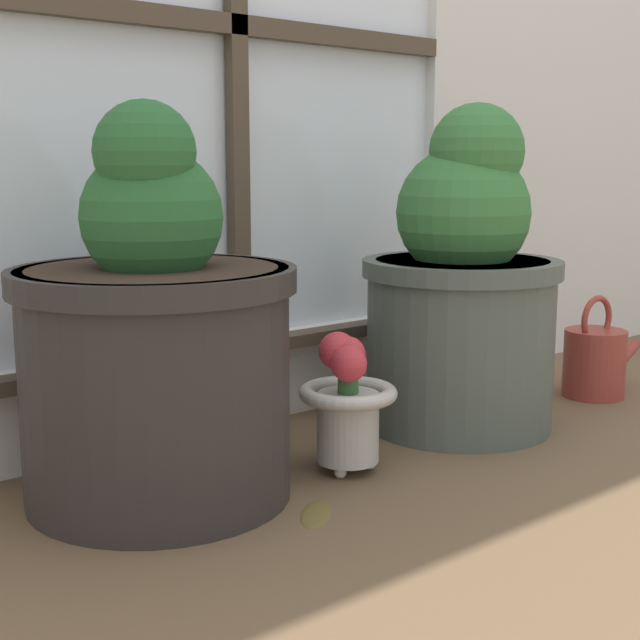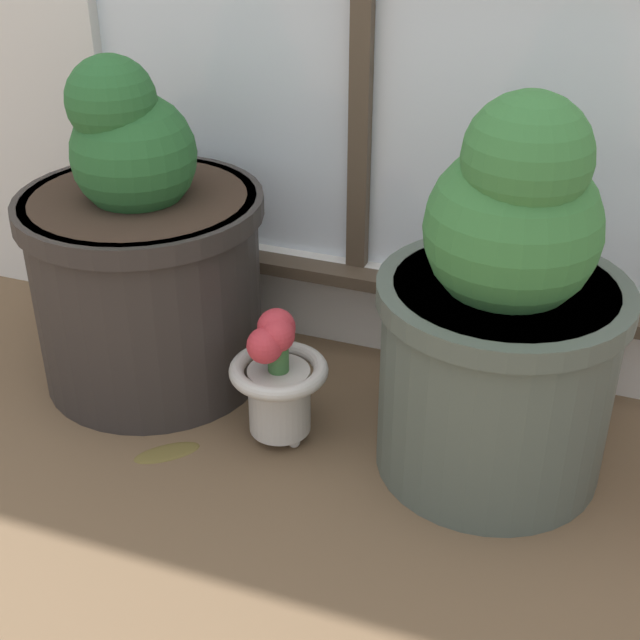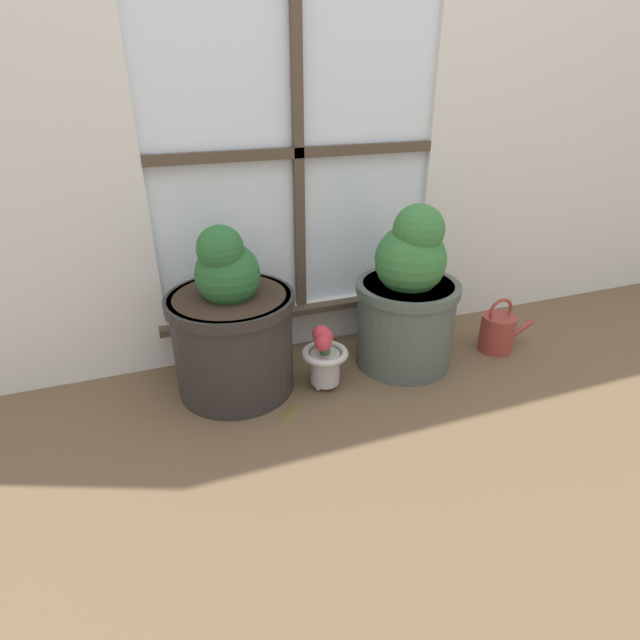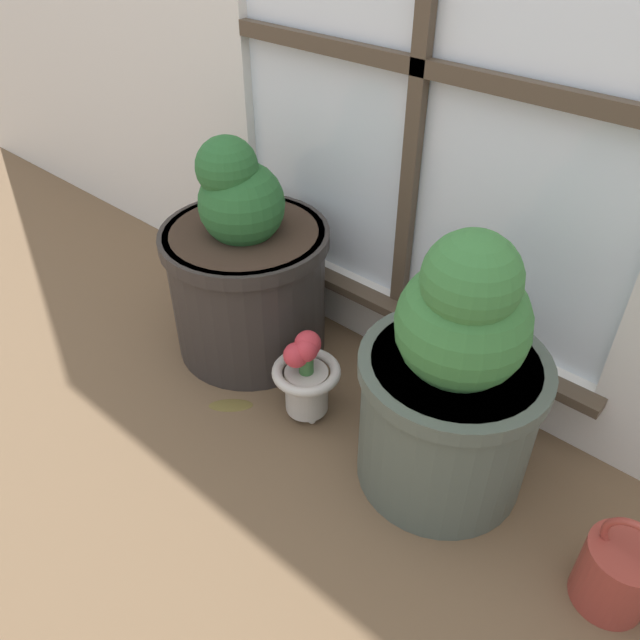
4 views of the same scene
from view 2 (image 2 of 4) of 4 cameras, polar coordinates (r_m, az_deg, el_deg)
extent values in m
plane|color=brown|center=(1.39, -4.59, -11.81)|extent=(10.00, 10.00, 0.00)
cube|color=silver|center=(1.74, 2.47, 1.28)|extent=(1.04, 0.05, 0.17)
cube|color=#4C3D2D|center=(1.67, 2.04, 2.82)|extent=(1.10, 0.06, 0.02)
cylinder|color=#2D2826|center=(1.62, -10.92, 1.98)|extent=(0.40, 0.40, 0.35)
cylinder|color=#2D2826|center=(1.55, -11.48, 7.16)|extent=(0.42, 0.42, 0.04)
cylinder|color=#38281E|center=(1.55, -11.53, 7.59)|extent=(0.37, 0.37, 0.01)
sphere|color=#28602D|center=(1.52, -11.83, 10.30)|extent=(0.21, 0.21, 0.21)
sphere|color=#28602D|center=(1.48, -13.23, 13.51)|extent=(0.15, 0.15, 0.15)
ellipsoid|color=#28602D|center=(1.50, -13.93, 9.35)|extent=(0.10, 0.08, 0.11)
cylinder|color=#4C564C|center=(1.40, 11.12, -3.65)|extent=(0.35, 0.35, 0.32)
cylinder|color=#4C564C|center=(1.32, 11.73, 1.61)|extent=(0.38, 0.38, 0.03)
cylinder|color=#38281E|center=(1.32, 11.78, 2.04)|extent=(0.33, 0.33, 0.01)
sphere|color=#387538|center=(1.28, 12.21, 5.72)|extent=(0.25, 0.25, 0.25)
sphere|color=#387538|center=(1.22, 13.12, 10.13)|extent=(0.18, 0.18, 0.18)
ellipsoid|color=#387538|center=(1.22, 10.16, 4.20)|extent=(0.11, 0.07, 0.16)
sphere|color=#BCB7AD|center=(1.54, -2.01, -6.33)|extent=(0.02, 0.02, 0.02)
sphere|color=#BCB7AD|center=(1.51, -3.99, -7.25)|extent=(0.02, 0.02, 0.02)
sphere|color=#BCB7AD|center=(1.49, -1.67, -7.80)|extent=(0.02, 0.02, 0.02)
cylinder|color=#BCB7AD|center=(1.47, -2.61, -5.09)|extent=(0.10, 0.10, 0.12)
torus|color=#BCB7AD|center=(1.44, -2.67, -3.22)|extent=(0.16, 0.16, 0.02)
cylinder|color=#386633|center=(1.42, -2.70, -2.15)|extent=(0.03, 0.03, 0.06)
sphere|color=#C6333D|center=(1.41, -2.73, -0.97)|extent=(0.06, 0.06, 0.06)
sphere|color=#C6333D|center=(1.42, -2.81, -0.48)|extent=(0.06, 0.06, 0.06)
sphere|color=#C6333D|center=(1.40, -3.54, -1.64)|extent=(0.06, 0.06, 0.06)
ellipsoid|color=brown|center=(1.50, -9.78, -8.26)|extent=(0.11, 0.11, 0.01)
camera|label=1|loc=(1.49, -62.47, -3.38)|focal=50.00mm
camera|label=3|loc=(1.04, -88.24, 6.39)|focal=28.00mm
camera|label=4|loc=(0.44, 75.42, 37.18)|focal=35.00mm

